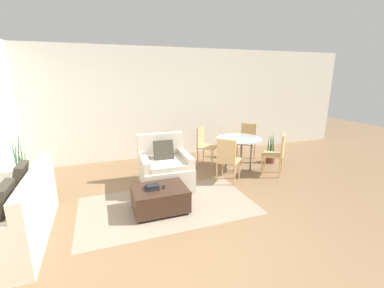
{
  "coord_description": "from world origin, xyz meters",
  "views": [
    {
      "loc": [
        -1.12,
        -2.81,
        2.06
      ],
      "look_at": [
        0.57,
        1.83,
        0.75
      ],
      "focal_mm": 24.0,
      "sensor_mm": 36.0,
      "label": 1
    }
  ],
  "objects_px": {
    "couch": "(14,218)",
    "dining_table": "(239,142)",
    "armchair": "(165,168)",
    "dining_chair_near_left": "(228,157)",
    "dining_chair_near_right": "(277,152)",
    "potted_plant_small": "(270,154)",
    "dining_chair_far_right": "(247,139)",
    "tv_remote_primary": "(164,187)",
    "dining_chair_far_left": "(204,143)",
    "book_stack": "(152,187)",
    "ottoman": "(160,198)",
    "potted_plant": "(24,183)"
  },
  "relations": [
    {
      "from": "couch",
      "to": "dining_table",
      "type": "bearing_deg",
      "value": 18.35
    },
    {
      "from": "armchair",
      "to": "dining_chair_near_left",
      "type": "xyz_separation_m",
      "value": [
        1.21,
        -0.21,
        0.15
      ]
    },
    {
      "from": "couch",
      "to": "dining_chair_near_right",
      "type": "relative_size",
      "value": 2.01
    },
    {
      "from": "armchair",
      "to": "potted_plant_small",
      "type": "height_order",
      "value": "armchair"
    },
    {
      "from": "dining_table",
      "to": "dining_chair_far_right",
      "type": "height_order",
      "value": "dining_chair_far_right"
    },
    {
      "from": "dining_chair_near_right",
      "to": "potted_plant_small",
      "type": "height_order",
      "value": "dining_chair_near_right"
    },
    {
      "from": "couch",
      "to": "dining_chair_far_right",
      "type": "xyz_separation_m",
      "value": [
        4.61,
        1.92,
        0.2
      ]
    },
    {
      "from": "tv_remote_primary",
      "to": "dining_chair_far_left",
      "type": "relative_size",
      "value": 0.16
    },
    {
      "from": "armchair",
      "to": "dining_chair_far_left",
      "type": "height_order",
      "value": "armchair"
    },
    {
      "from": "book_stack",
      "to": "dining_chair_far_right",
      "type": "xyz_separation_m",
      "value": [
        2.8,
        1.82,
        0.11
      ]
    },
    {
      "from": "couch",
      "to": "tv_remote_primary",
      "type": "relative_size",
      "value": 12.5
    },
    {
      "from": "couch",
      "to": "armchair",
      "type": "distance_m",
      "value": 2.41
    },
    {
      "from": "armchair",
      "to": "dining_table",
      "type": "xyz_separation_m",
      "value": [
        1.8,
        0.38,
        0.27
      ]
    },
    {
      "from": "potted_plant_small",
      "to": "dining_chair_far_left",
      "type": "bearing_deg",
      "value": 163.08
    },
    {
      "from": "book_stack",
      "to": "dining_chair_near_left",
      "type": "height_order",
      "value": "dining_chair_near_left"
    },
    {
      "from": "dining_chair_far_left",
      "to": "potted_plant_small",
      "type": "height_order",
      "value": "dining_chair_far_left"
    },
    {
      "from": "ottoman",
      "to": "potted_plant",
      "type": "distance_m",
      "value": 2.41
    },
    {
      "from": "dining_chair_far_right",
      "to": "potted_plant",
      "type": "bearing_deg",
      "value": -172.51
    },
    {
      "from": "book_stack",
      "to": "dining_chair_far_right",
      "type": "height_order",
      "value": "dining_chair_far_right"
    },
    {
      "from": "armchair",
      "to": "dining_table",
      "type": "bearing_deg",
      "value": 11.86
    },
    {
      "from": "dining_chair_near_left",
      "to": "potted_plant_small",
      "type": "height_order",
      "value": "dining_chair_near_left"
    },
    {
      "from": "book_stack",
      "to": "dining_chair_near_right",
      "type": "height_order",
      "value": "dining_chair_near_right"
    },
    {
      "from": "couch",
      "to": "dining_chair_far_right",
      "type": "height_order",
      "value": "couch"
    },
    {
      "from": "dining_chair_near_right",
      "to": "dining_table",
      "type": "bearing_deg",
      "value": 135.0
    },
    {
      "from": "book_stack",
      "to": "dining_chair_far_left",
      "type": "relative_size",
      "value": 0.25
    },
    {
      "from": "dining_chair_near_right",
      "to": "potted_plant_small",
      "type": "relative_size",
      "value": 1.14
    },
    {
      "from": "tv_remote_primary",
      "to": "dining_chair_far_right",
      "type": "xyz_separation_m",
      "value": [
        2.62,
        1.81,
        0.13
      ]
    },
    {
      "from": "couch",
      "to": "potted_plant_small",
      "type": "relative_size",
      "value": 2.29
    },
    {
      "from": "potted_plant",
      "to": "potted_plant_small",
      "type": "bearing_deg",
      "value": 1.75
    },
    {
      "from": "dining_table",
      "to": "dining_chair_far_left",
      "type": "relative_size",
      "value": 1.14
    },
    {
      "from": "book_stack",
      "to": "tv_remote_primary",
      "type": "relative_size",
      "value": 1.52
    },
    {
      "from": "couch",
      "to": "tv_remote_primary",
      "type": "distance_m",
      "value": 1.99
    },
    {
      "from": "ottoman",
      "to": "tv_remote_primary",
      "type": "distance_m",
      "value": 0.19
    },
    {
      "from": "potted_plant",
      "to": "ottoman",
      "type": "bearing_deg",
      "value": -29.63
    },
    {
      "from": "tv_remote_primary",
      "to": "dining_chair_near_right",
      "type": "distance_m",
      "value": 2.7
    },
    {
      "from": "tv_remote_primary",
      "to": "dining_chair_far_right",
      "type": "bearing_deg",
      "value": 34.59
    },
    {
      "from": "book_stack",
      "to": "potted_plant",
      "type": "bearing_deg",
      "value": 149.1
    },
    {
      "from": "couch",
      "to": "dining_chair_near_left",
      "type": "xyz_separation_m",
      "value": [
        3.43,
        0.74,
        0.2
      ]
    },
    {
      "from": "ottoman",
      "to": "dining_table",
      "type": "relative_size",
      "value": 0.81
    },
    {
      "from": "dining_chair_near_left",
      "to": "couch",
      "type": "bearing_deg",
      "value": -167.77
    },
    {
      "from": "tv_remote_primary",
      "to": "potted_plant_small",
      "type": "distance_m",
      "value": 3.28
    },
    {
      "from": "potted_plant_small",
      "to": "dining_chair_near_right",
      "type": "bearing_deg",
      "value": -117.69
    },
    {
      "from": "book_stack",
      "to": "potted_plant",
      "type": "xyz_separation_m",
      "value": [
        -1.98,
        1.19,
        -0.12
      ]
    },
    {
      "from": "tv_remote_primary",
      "to": "dining_table",
      "type": "relative_size",
      "value": 0.14
    },
    {
      "from": "dining_chair_near_left",
      "to": "ottoman",
      "type": "bearing_deg",
      "value": -157.04
    },
    {
      "from": "tv_remote_primary",
      "to": "dining_table",
      "type": "bearing_deg",
      "value": 30.94
    },
    {
      "from": "armchair",
      "to": "dining_chair_near_right",
      "type": "relative_size",
      "value": 1.09
    },
    {
      "from": "dining_table",
      "to": "dining_chair_far_left",
      "type": "distance_m",
      "value": 0.84
    },
    {
      "from": "potted_plant",
      "to": "dining_chair_near_left",
      "type": "bearing_deg",
      "value": -8.67
    },
    {
      "from": "armchair",
      "to": "dining_chair_far_right",
      "type": "bearing_deg",
      "value": 22.04
    }
  ]
}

